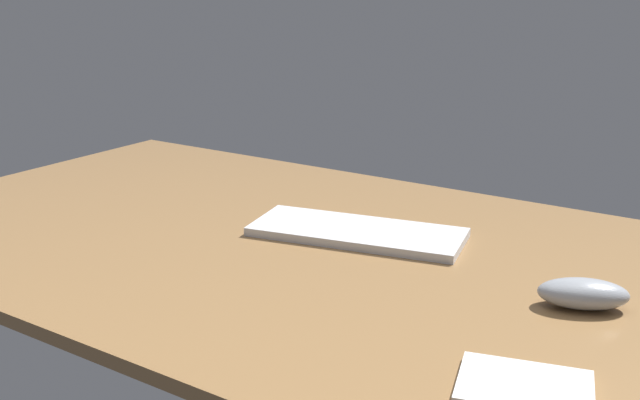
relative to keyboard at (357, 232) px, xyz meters
The scene contains 4 objects.
desk 14.34cm from the keyboard, 148.05° to the right, with size 140.00×84.00×2.00cm, color olive.
keyboard is the anchor object (origin of this frame).
computer_mouse 38.95cm from the keyboard, 11.17° to the right, with size 11.56×5.80×3.86cm, color #999EA5.
notepad 49.76cm from the keyboard, 39.19° to the right, with size 13.68×9.96×0.90cm, color silver.
Camera 1 is at (70.04, -92.50, 43.66)cm, focal length 41.84 mm.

